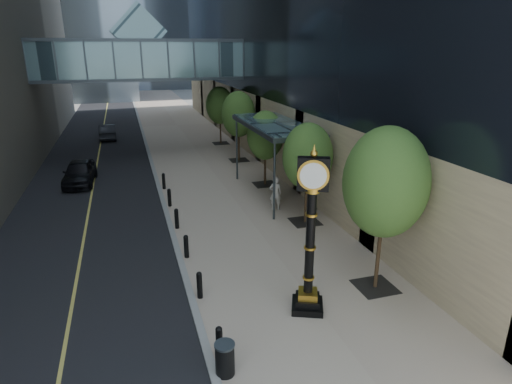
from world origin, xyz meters
The scene contains 13 objects.
ground centered at (0.00, 0.00, 0.00)m, with size 320.00×320.00×0.00m, color gray.
road centered at (-7.00, 40.00, 0.01)m, with size 8.00×180.00×0.02m, color black.
sidewalk centered at (1.00, 40.00, 0.03)m, with size 8.00×180.00×0.06m, color tan.
curb centered at (-3.00, 40.00, 0.04)m, with size 0.25×180.00×0.07m, color gray.
skywalk centered at (-3.00, 28.00, 7.71)m, with size 17.00×4.20×5.80m.
entrance_canopy centered at (3.48, 14.00, 4.19)m, with size 3.00×8.00×4.38m.
bollard_row centered at (-2.70, 9.00, 0.51)m, with size 0.20×16.20×0.90m.
street_trees centered at (3.60, 14.78, 3.66)m, with size 2.91×28.70×5.98m.
street_clock centered at (0.64, 2.45, 2.44)m, with size 1.35×1.35×5.50m.
trash_bin centered at (-2.70, 0.31, 0.51)m, with size 0.52×0.52×0.90m, color black.
pedestrian centered at (2.74, 11.61, 0.98)m, with size 0.67×0.44×1.85m, color beige.
car_near centered at (-7.78, 19.82, 0.78)m, with size 1.80×4.48×1.52m, color black.
car_far centered at (-6.35, 34.41, 0.73)m, with size 1.50×4.31×1.42m, color black.
Camera 1 is at (-4.66, -8.91, 8.45)m, focal length 30.00 mm.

